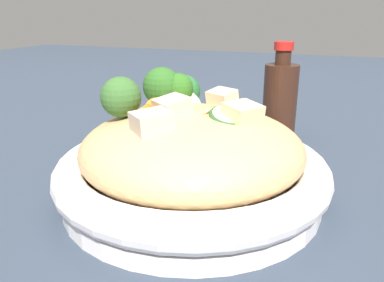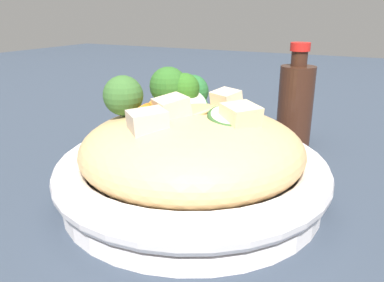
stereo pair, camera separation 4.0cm
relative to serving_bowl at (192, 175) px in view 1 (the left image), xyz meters
name	(u,v)px [view 1 (the left image)]	position (x,y,z in m)	size (l,w,h in m)	color
ground_plane	(192,197)	(0.00, 0.00, -0.03)	(3.00, 3.00, 0.00)	#313B4A
serving_bowl	(192,175)	(0.00, 0.00, 0.00)	(0.29, 0.29, 0.05)	white
noodle_heap	(192,148)	(0.00, 0.00, 0.03)	(0.23, 0.23, 0.09)	tan
broccoli_florets	(161,92)	(0.06, -0.04, 0.08)	(0.08, 0.17, 0.06)	#9CB76E
carrot_coins	(153,112)	(0.04, 0.01, 0.07)	(0.05, 0.06, 0.02)	orange
zucchini_slices	(208,108)	(-0.01, -0.03, 0.07)	(0.12, 0.11, 0.03)	beige
chicken_chunks	(197,113)	(-0.01, 0.01, 0.07)	(0.12, 0.14, 0.03)	beige
soy_sauce_bottle	(280,101)	(-0.05, -0.23, 0.04)	(0.05, 0.05, 0.15)	#381E14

